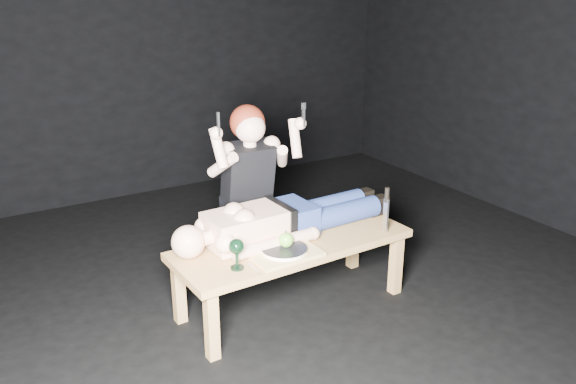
% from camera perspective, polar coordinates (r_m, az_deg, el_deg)
% --- Properties ---
extents(ground, '(5.00, 5.00, 0.00)m').
position_cam_1_polar(ground, '(3.83, 0.14, -10.71)').
color(ground, black).
rests_on(ground, ground).
extents(back_wall, '(5.00, 0.00, 5.00)m').
position_cam_1_polar(back_wall, '(5.60, -13.66, 14.79)').
color(back_wall, black).
rests_on(back_wall, ground).
extents(table, '(1.49, 0.60, 0.45)m').
position_cam_1_polar(table, '(3.71, 0.40, -7.88)').
color(table, tan).
rests_on(table, ground).
extents(lying_man, '(1.39, 0.47, 0.25)m').
position_cam_1_polar(lying_man, '(3.67, -0.11, -2.14)').
color(lying_man, beige).
rests_on(lying_man, table).
extents(kneeling_woman, '(0.73, 0.80, 1.25)m').
position_cam_1_polar(kneeling_woman, '(3.94, -4.26, 0.18)').
color(kneeling_woman, black).
rests_on(kneeling_woman, ground).
extents(serving_tray, '(0.40, 0.29, 0.02)m').
position_cam_1_polar(serving_tray, '(3.43, -0.38, -5.89)').
color(serving_tray, tan).
rests_on(serving_tray, table).
extents(plate, '(0.27, 0.27, 0.02)m').
position_cam_1_polar(plate, '(3.42, -0.38, -5.56)').
color(plate, white).
rests_on(plate, serving_tray).
extents(apple, '(0.09, 0.09, 0.09)m').
position_cam_1_polar(apple, '(3.41, -0.19, -4.64)').
color(apple, green).
rests_on(apple, plate).
extents(goblet, '(0.09, 0.09, 0.18)m').
position_cam_1_polar(goblet, '(3.25, -4.95, -5.96)').
color(goblet, black).
rests_on(goblet, table).
extents(fork_flat, '(0.02, 0.16, 0.01)m').
position_cam_1_polar(fork_flat, '(3.28, -3.30, -7.32)').
color(fork_flat, '#B2B2B7').
rests_on(fork_flat, table).
extents(knife_flat, '(0.06, 0.15, 0.01)m').
position_cam_1_polar(knife_flat, '(3.50, 2.45, -5.50)').
color(knife_flat, '#B2B2B7').
rests_on(knife_flat, table).
extents(spoon_flat, '(0.07, 0.15, 0.01)m').
position_cam_1_polar(spoon_flat, '(3.55, 0.93, -5.11)').
color(spoon_flat, '#B2B2B7').
rests_on(spoon_flat, table).
extents(carving_knife, '(0.04, 0.04, 0.29)m').
position_cam_1_polar(carving_knife, '(3.72, 9.41, -1.73)').
color(carving_knife, '#B2B2B7').
rests_on(carving_knife, table).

